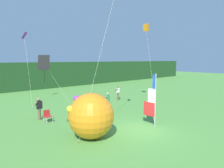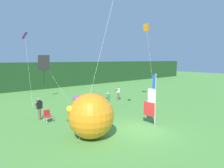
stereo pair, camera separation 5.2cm
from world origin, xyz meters
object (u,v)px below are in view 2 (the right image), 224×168
kite_purple_diamond_2 (25,40)px  person_mid_field (118,93)px  person_far_left (108,101)px  kite_orange_box_1 (146,28)px  folding_chair (48,115)px  person_near_banner (39,108)px  inflatable_balloon (91,116)px  kite_black_diamond_3 (46,66)px  banner_flag (152,101)px

kite_purple_diamond_2 → person_mid_field: bearing=-26.1°
person_far_left → kite_orange_box_1: kite_orange_box_1 is taller
person_mid_field → folding_chair: (-9.38, -2.50, -0.34)m
person_near_banner → folding_chair: (0.22, -0.96, -0.39)m
kite_purple_diamond_2 → kite_orange_box_1: bearing=-36.0°
person_near_banner → inflatable_balloon: (0.87, -5.57, 0.44)m
person_far_left → kite_orange_box_1: bearing=-2.5°
kite_orange_box_1 → kite_black_diamond_3: bearing=-166.3°
banner_flag → inflatable_balloon: 4.55m
banner_flag → folding_chair: bearing=132.5°
inflatable_balloon → kite_orange_box_1: size_ratio=0.33×
person_mid_field → banner_flag: bearing=-118.1°
kite_orange_box_1 → kite_purple_diamond_2: bearing=144.0°
kite_orange_box_1 → person_near_banner: bearing=172.9°
banner_flag → folding_chair: 7.62m
banner_flag → person_near_banner: size_ratio=2.16×
kite_black_diamond_3 → person_mid_field: bearing=28.3°
folding_chair → kite_black_diamond_3: (-1.40, -3.31, 3.71)m
inflatable_balloon → kite_black_diamond_3: 3.77m
banner_flag → kite_purple_diamond_2: (-4.21, 12.22, 4.68)m
folding_chair → kite_purple_diamond_2: (0.87, 6.68, 5.92)m
banner_flag → person_mid_field: size_ratio=2.28×
person_near_banner → kite_orange_box_1: (10.82, -1.34, 6.86)m
banner_flag → person_near_banner: 8.43m
banner_flag → person_near_banner: (-5.30, 6.50, -0.85)m
kite_orange_box_1 → inflatable_balloon: bearing=-157.0°
person_mid_field → person_far_left: person_mid_field is taller
inflatable_balloon → kite_orange_box_1: 12.57m
banner_flag → person_far_left: 5.48m
folding_chair → kite_black_diamond_3: bearing=-112.9°
person_far_left → kite_purple_diamond_2: bearing=124.8°
inflatable_balloon → kite_orange_box_1: bearing=23.0°
banner_flag → kite_purple_diamond_2: kite_purple_diamond_2 is taller
person_near_banner → kite_orange_box_1: bearing=-7.1°
person_near_banner → kite_purple_diamond_2: (1.09, 5.72, 5.53)m
banner_flag → person_mid_field: (4.30, 8.04, -0.90)m
kite_orange_box_1 → banner_flag: bearing=-136.9°
inflatable_balloon → folding_chair: bearing=98.0°
person_near_banner → person_mid_field: (9.60, 1.54, -0.05)m
person_near_banner → person_far_left: size_ratio=1.06×
banner_flag → person_far_left: bearing=84.2°
person_far_left → kite_purple_diamond_2: (-4.76, 6.84, 5.58)m
person_mid_field → kite_purple_diamond_2: (-8.51, 4.18, 5.58)m
kite_purple_diamond_2 → kite_black_diamond_3: size_ratio=1.49×
inflatable_balloon → kite_purple_diamond_2: (0.22, 11.28, 5.09)m
folding_chair → person_near_banner: bearing=103.0°
kite_black_diamond_3 → kite_purple_diamond_2: bearing=77.2°
banner_flag → kite_orange_box_1: kite_orange_box_1 is taller
inflatable_balloon → folding_chair: inflatable_balloon is taller
person_near_banner → kite_black_diamond_3: 5.54m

